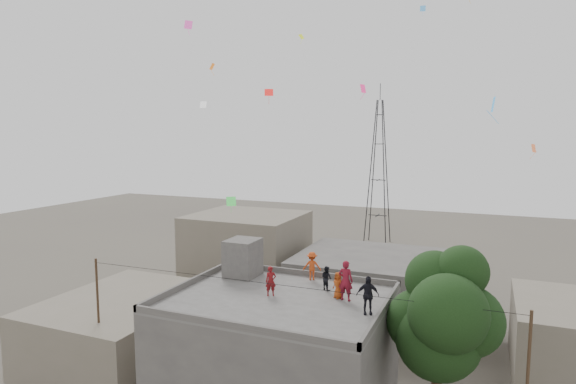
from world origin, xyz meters
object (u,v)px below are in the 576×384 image
at_px(stair_head_box, 243,258).
at_px(transmission_tower, 378,172).
at_px(person_red_adult, 346,281).
at_px(tree, 444,317).
at_px(person_dark_adult, 368,295).

distance_m(stair_head_box, transmission_tower, 37.46).
height_order(stair_head_box, person_red_adult, stair_head_box).
height_order(transmission_tower, person_red_adult, transmission_tower).
distance_m(tree, person_red_adult, 4.48).
relative_size(stair_head_box, person_red_adult, 1.07).
bearing_deg(transmission_tower, person_red_adult, -79.82).
xyz_separation_m(transmission_tower, person_dark_adult, (8.34, -40.29, -2.14)).
bearing_deg(person_red_adult, transmission_tower, -76.17).
bearing_deg(person_dark_adult, transmission_tower, 81.64).
bearing_deg(tree, person_dark_adult, -163.77).
bearing_deg(tree, person_red_adult, 174.81).
xyz_separation_m(stair_head_box, transmission_tower, (-0.80, 37.40, 1.97)).
relative_size(transmission_tower, person_red_adult, 10.65).
xyz_separation_m(tree, transmission_tower, (-11.37, 39.40, 2.97)).
xyz_separation_m(stair_head_box, person_dark_adult, (7.54, -2.89, -0.18)).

